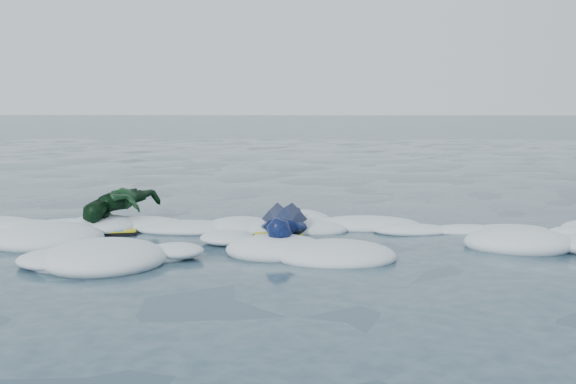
% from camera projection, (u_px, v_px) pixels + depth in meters
% --- Properties ---
extents(ground, '(120.00, 120.00, 0.00)m').
position_uv_depth(ground, '(299.00, 259.00, 7.41)').
color(ground, '#1B3943').
rests_on(ground, ground).
extents(foam_band, '(12.00, 3.10, 0.30)m').
position_uv_depth(foam_band, '(301.00, 239.00, 8.44)').
color(foam_band, white).
rests_on(foam_band, ground).
extents(prone_woman_unit, '(0.75, 1.58, 0.40)m').
position_uv_depth(prone_woman_unit, '(284.00, 225.00, 8.21)').
color(prone_woman_unit, black).
rests_on(prone_woman_unit, ground).
extents(prone_child_unit, '(1.03, 1.42, 0.50)m').
position_uv_depth(prone_child_unit, '(122.00, 208.00, 9.09)').
color(prone_child_unit, black).
rests_on(prone_child_unit, ground).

